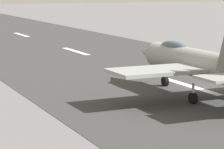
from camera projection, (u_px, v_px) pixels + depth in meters
name	position (u px, v px, depth m)	size (l,w,h in m)	color
ground_plane	(194.00, 88.00, 42.11)	(400.00, 400.00, 0.00)	slate
runway_strip	(194.00, 87.00, 42.09)	(240.00, 26.00, 0.02)	#373838
fighter_jet	(198.00, 62.00, 38.24)	(16.16, 14.16, 5.67)	#949B9A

